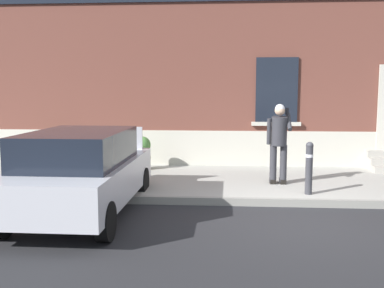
# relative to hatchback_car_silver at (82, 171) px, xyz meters

# --- Properties ---
(ground_plane) EXTENTS (80.00, 80.00, 0.00)m
(ground_plane) POSITION_rel_hatchback_car_silver_xyz_m (3.79, -0.13, -0.79)
(ground_plane) COLOR #232326
(sidewalk) EXTENTS (24.00, 3.60, 0.15)m
(sidewalk) POSITION_rel_hatchback_car_silver_xyz_m (3.79, 2.67, -0.71)
(sidewalk) COLOR #99968E
(sidewalk) RESTS_ON ground
(curb_edge) EXTENTS (24.00, 0.12, 0.15)m
(curb_edge) POSITION_rel_hatchback_car_silver_xyz_m (3.79, 0.81, -0.71)
(curb_edge) COLOR gray
(curb_edge) RESTS_ON ground
(building_facade) EXTENTS (24.00, 1.52, 7.50)m
(building_facade) POSITION_rel_hatchback_car_silver_xyz_m (3.80, 5.16, 2.94)
(building_facade) COLOR brown
(building_facade) RESTS_ON ground
(hatchback_car_silver) EXTENTS (1.81, 4.08, 1.50)m
(hatchback_car_silver) POSITION_rel_hatchback_car_silver_xyz_m (0.00, 0.00, 0.00)
(hatchback_car_silver) COLOR #B7B7BF
(hatchback_car_silver) RESTS_ON ground
(bollard_near_person) EXTENTS (0.15, 0.15, 1.04)m
(bollard_near_person) POSITION_rel_hatchback_car_silver_xyz_m (4.17, 1.22, -0.08)
(bollard_near_person) COLOR #333338
(bollard_near_person) RESTS_ON sidewalk
(person_on_phone) EXTENTS (0.51, 0.47, 1.75)m
(person_on_phone) POSITION_rel_hatchback_car_silver_xyz_m (3.68, 2.14, 0.36)
(person_on_phone) COLOR #2D2D33
(person_on_phone) RESTS_ON sidewalk
(planter_charcoal) EXTENTS (0.44, 0.44, 0.86)m
(planter_charcoal) POSITION_rel_hatchback_car_silver_xyz_m (-2.14, 3.95, -0.18)
(planter_charcoal) COLOR #2D2D30
(planter_charcoal) RESTS_ON sidewalk
(planter_olive) EXTENTS (0.44, 0.44, 0.86)m
(planter_olive) POSITION_rel_hatchback_car_silver_xyz_m (0.40, 3.70, -0.18)
(planter_olive) COLOR #606B38
(planter_olive) RESTS_ON sidewalk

